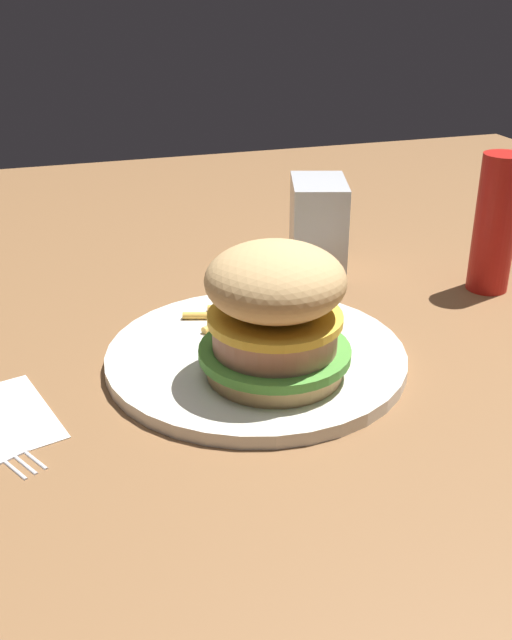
{
  "coord_description": "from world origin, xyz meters",
  "views": [
    {
      "loc": [
        0.16,
        0.54,
        0.32
      ],
      "look_at": [
        -0.02,
        -0.01,
        0.04
      ],
      "focal_mm": 41.35,
      "sensor_mm": 36.0,
      "label": 1
    }
  ],
  "objects_px": {
    "sandwich": "(275,312)",
    "napkin_dispenser": "(318,225)",
    "ketchup_bottle": "(495,224)",
    "plate": "(256,357)",
    "fries_pile": "(249,318)"
  },
  "relations": [
    {
      "from": "sandwich",
      "to": "ketchup_bottle",
      "type": "height_order",
      "value": "ketchup_bottle"
    },
    {
      "from": "sandwich",
      "to": "fries_pile",
      "type": "bearing_deg",
      "value": -94.66
    },
    {
      "from": "napkin_dispenser",
      "to": "fries_pile",
      "type": "bearing_deg",
      "value": 155.14
    },
    {
      "from": "plate",
      "to": "sandwich",
      "type": "xyz_separation_m",
      "value": [
        -0.0,
        0.04,
        0.06
      ]
    },
    {
      "from": "sandwich",
      "to": "fries_pile",
      "type": "relative_size",
      "value": 1.12
    },
    {
      "from": "sandwich",
      "to": "napkin_dispenser",
      "type": "height_order",
      "value": "sandwich"
    },
    {
      "from": "plate",
      "to": "napkin_dispenser",
      "type": "xyz_separation_m",
      "value": [
        -0.14,
        -0.2,
        0.05
      ]
    },
    {
      "from": "plate",
      "to": "fries_pile",
      "type": "relative_size",
      "value": 2.35
    },
    {
      "from": "napkin_dispenser",
      "to": "ketchup_bottle",
      "type": "height_order",
      "value": "ketchup_bottle"
    },
    {
      "from": "plate",
      "to": "napkin_dispenser",
      "type": "distance_m",
      "value": 0.24
    },
    {
      "from": "plate",
      "to": "sandwich",
      "type": "distance_m",
      "value": 0.08
    },
    {
      "from": "napkin_dispenser",
      "to": "ketchup_bottle",
      "type": "bearing_deg",
      "value": -109.14
    },
    {
      "from": "ketchup_bottle",
      "to": "napkin_dispenser",
      "type": "bearing_deg",
      "value": -36.29
    },
    {
      "from": "plate",
      "to": "fries_pile",
      "type": "distance_m",
      "value": 0.06
    },
    {
      "from": "plate",
      "to": "napkin_dispenser",
      "type": "relative_size",
      "value": 2.56
    }
  ]
}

